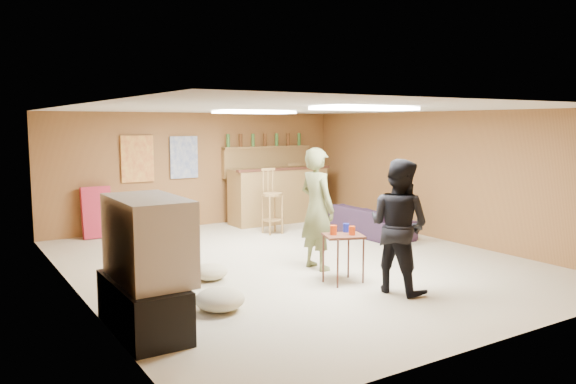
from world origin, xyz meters
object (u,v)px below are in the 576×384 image
person_black (399,226)px  sofa (369,221)px  person_olive (317,209)px  bar_counter (278,195)px  tv_body (148,239)px  tray_table (343,259)px

person_black → sofa: bearing=-50.5°
person_olive → sofa: (2.13, 1.40, -0.58)m
bar_counter → person_olive: bearing=-113.0°
bar_counter → person_black: bearing=-104.6°
tv_body → sofa: (4.84, 2.44, -0.65)m
bar_counter → person_olive: person_olive is taller
sofa → tray_table: bearing=133.0°
person_olive → person_black: (0.20, -1.38, -0.04)m
bar_counter → tv_body: bearing=-133.0°
sofa → tray_table: tray_table is taller
bar_counter → tray_table: size_ratio=3.26×
person_olive → tray_table: bearing=165.0°
sofa → tray_table: 3.12m
tray_table → tv_body: bearing=-173.7°
sofa → person_black: bearing=144.6°
tv_body → person_olive: size_ratio=0.66×
person_black → tray_table: person_black is taller
tv_body → person_olive: 2.89m
tv_body → sofa: 5.46m
tv_body → tray_table: (2.58, 0.29, -0.59)m
tv_body → person_black: bearing=-6.8°
person_olive → person_black: size_ratio=1.05×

